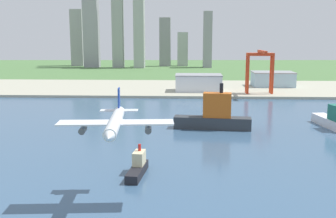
% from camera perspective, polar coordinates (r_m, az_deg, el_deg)
% --- Properties ---
extents(ground_plane, '(2400.00, 2400.00, 0.00)m').
position_cam_1_polar(ground_plane, '(271.34, -1.08, -2.40)').
color(ground_plane, '#4A723F').
extents(water_bay, '(840.00, 360.00, 0.15)m').
position_cam_1_polar(water_bay, '(213.32, -2.10, -5.89)').
color(water_bay, '#385675').
rests_on(water_bay, ground).
extents(industrial_pier, '(840.00, 140.00, 2.50)m').
position_cam_1_polar(industrial_pier, '(458.26, 0.43, 2.94)').
color(industrial_pier, '#A6A48F').
rests_on(industrial_pier, ground).
extents(airplane_landing, '(40.23, 43.11, 13.38)m').
position_cam_1_polar(airplane_landing, '(139.01, -7.37, -1.89)').
color(airplane_landing, silver).
extents(tugboat_small, '(7.55, 23.93, 12.46)m').
position_cam_1_polar(tugboat_small, '(177.86, -4.22, -8.04)').
color(tugboat_small, black).
rests_on(tugboat_small, water_bay).
extents(container_barge, '(49.65, 14.57, 29.49)m').
position_cam_1_polar(container_barge, '(262.79, 6.44, -0.97)').
color(container_barge, '#2D3338').
rests_on(container_barge, water_bay).
extents(ferry_boat, '(14.88, 39.15, 20.42)m').
position_cam_1_polar(ferry_boat, '(285.05, 22.04, -1.34)').
color(ferry_boat, white).
rests_on(ferry_boat, water_bay).
extents(port_crane_red, '(26.31, 39.26, 42.62)m').
position_cam_1_polar(port_crane_red, '(412.44, 12.72, 6.33)').
color(port_crane_red, red).
rests_on(port_crane_red, industrial_pier).
extents(warehouse_main, '(47.67, 30.41, 17.17)m').
position_cam_1_polar(warehouse_main, '(425.29, 4.26, 3.68)').
color(warehouse_main, silver).
rests_on(warehouse_main, industrial_pier).
extents(warehouse_annex, '(45.90, 32.31, 16.49)m').
position_cam_1_polar(warehouse_annex, '(478.36, 14.37, 4.08)').
color(warehouse_annex, '#99BCD1').
rests_on(warehouse_annex, industrial_pier).
extents(distant_skyline, '(272.94, 71.46, 158.03)m').
position_cam_1_polar(distant_skyline, '(786.41, -5.71, 10.55)').
color(distant_skyline, '#A0A1A2').
rests_on(distant_skyline, ground).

